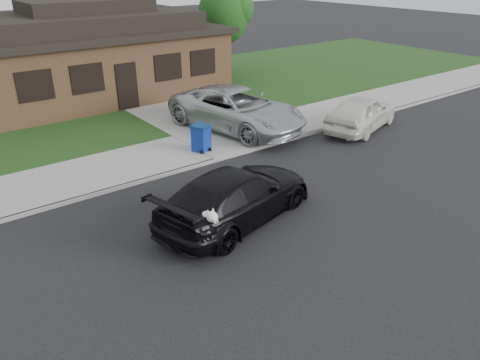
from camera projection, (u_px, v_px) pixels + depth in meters
ground at (170, 239)px, 12.02m from camera, size 120.00×120.00×0.00m
sidewalk at (96, 173)px, 15.60m from camera, size 60.00×3.00×0.12m
curb at (115, 189)px, 14.52m from camera, size 60.00×0.12×0.12m
lawn at (30, 115)px, 21.38m from camera, size 60.00×13.00×0.13m
driveway at (177, 108)px, 22.48m from camera, size 4.50×13.00×0.14m
sedan at (236, 195)px, 12.61m from camera, size 5.40×3.19×1.47m
minivan at (237, 109)px, 19.13m from camera, size 3.91×6.44×1.67m
white_compact at (361, 113)px, 19.52m from camera, size 4.58×2.85×1.46m
recycling_bin at (201, 138)px, 17.08m from camera, size 0.78×0.78×0.99m
house at (92, 54)px, 24.12m from camera, size 12.60×8.60×4.65m
tree_1 at (226, 13)px, 27.46m from camera, size 3.15×3.00×5.25m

